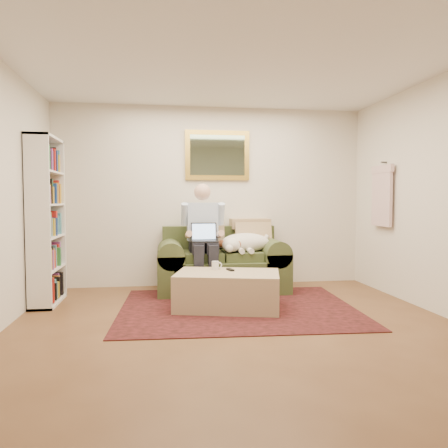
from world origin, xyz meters
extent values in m
cube|color=brown|center=(0.00, 0.00, 0.00)|extent=(4.50, 5.00, 0.01)
cube|color=white|center=(0.00, 0.00, 2.60)|extent=(4.50, 5.00, 0.01)
cube|color=silver|center=(0.00, 2.50, 1.30)|extent=(4.50, 0.01, 2.60)
cube|color=black|center=(0.13, 1.03, 0.01)|extent=(2.77, 2.27, 0.01)
cube|color=#3E4725|center=(0.09, 1.99, 0.22)|extent=(1.33, 0.85, 0.43)
cube|color=#3E4725|center=(0.09, 2.36, 0.65)|extent=(1.61, 0.19, 0.44)
cube|color=#3E4725|center=(-0.61, 1.99, 0.27)|extent=(0.35, 0.85, 0.88)
cube|color=#3E4725|center=(0.79, 1.99, 0.27)|extent=(0.35, 0.85, 0.88)
cube|color=#3E4725|center=(-0.18, 1.94, 0.49)|extent=(0.50, 0.57, 0.12)
cube|color=#3E4725|center=(0.35, 1.94, 0.49)|extent=(0.50, 0.57, 0.12)
cube|color=black|center=(-0.18, 1.74, 0.71)|extent=(0.34, 0.24, 0.02)
cube|color=black|center=(-0.18, 1.86, 0.83)|extent=(0.34, 0.06, 0.23)
cube|color=#99BFF2|center=(-0.18, 1.85, 0.83)|extent=(0.31, 0.05, 0.20)
cube|color=tan|center=(0.02, 1.02, 0.21)|extent=(1.31, 1.00, 0.42)
cylinder|color=white|center=(-0.10, 1.24, 0.47)|extent=(0.08, 0.08, 0.10)
cube|color=black|center=(0.06, 1.15, 0.43)|extent=(0.08, 0.16, 0.02)
cube|color=gold|center=(0.09, 2.48, 1.90)|extent=(0.94, 0.04, 0.72)
cube|color=gray|center=(0.09, 2.46, 1.90)|extent=(0.80, 0.01, 0.58)
camera|label=1|loc=(-0.74, -3.87, 1.25)|focal=35.00mm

